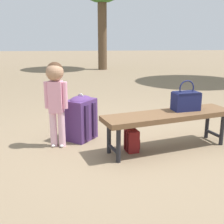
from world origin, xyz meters
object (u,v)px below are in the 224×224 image
(park_bench, at_px, (168,118))
(child_standing, at_px, (56,91))
(handbag, at_px, (186,100))
(backpack_large, at_px, (81,117))
(backpack_small, at_px, (132,139))

(park_bench, height_order, child_standing, child_standing)
(handbag, bearing_deg, backpack_large, -14.03)
(park_bench, distance_m, backpack_large, 1.12)
(park_bench, xyz_separation_m, handbag, (-0.24, -0.11, 0.18))
(child_standing, distance_m, backpack_small, 1.06)
(backpack_large, bearing_deg, handbag, 165.97)
(backpack_large, bearing_deg, backpack_small, 142.12)
(child_standing, bearing_deg, handbag, 176.86)
(handbag, distance_m, backpack_small, 0.81)
(handbag, bearing_deg, park_bench, 24.78)
(backpack_small, bearing_deg, child_standing, -14.76)
(handbag, relative_size, child_standing, 0.36)
(backpack_large, height_order, backpack_small, backpack_large)
(park_bench, relative_size, backpack_large, 2.68)
(backpack_small, bearing_deg, park_bench, -175.11)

